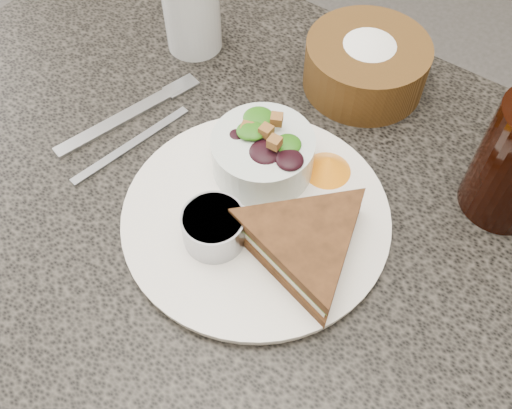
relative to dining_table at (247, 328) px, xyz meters
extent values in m
plane|color=#4F4C4A|center=(0.00, 0.00, -0.38)|extent=(6.00, 6.00, 0.00)
cube|color=black|center=(0.00, 0.00, 0.00)|extent=(1.00, 0.70, 0.75)
cylinder|color=silver|center=(0.03, -0.01, 0.38)|extent=(0.29, 0.29, 0.01)
cylinder|color=gray|center=(0.01, -0.06, 0.41)|extent=(0.07, 0.07, 0.04)
cone|color=orange|center=(0.06, 0.08, 0.40)|extent=(0.08, 0.08, 0.02)
cube|color=#B0B3B8|center=(-0.20, 0.01, 0.38)|extent=(0.06, 0.18, 0.00)
cube|color=#989CA3|center=(-0.16, -0.01, 0.38)|extent=(0.04, 0.17, 0.00)
cylinder|color=silver|center=(-0.21, 0.18, 0.43)|extent=(0.09, 0.09, 0.11)
camera|label=1|loc=(0.23, -0.29, 0.91)|focal=40.00mm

